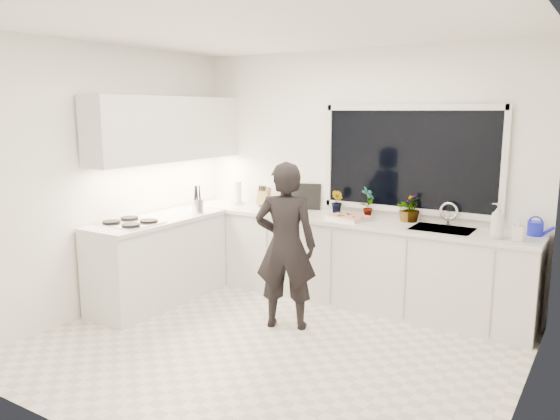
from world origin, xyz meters
The scene contains 25 objects.
floor centered at (0.00, 0.00, -0.01)m, with size 4.00×3.50×0.02m, color beige.
wall_back centered at (0.00, 1.76, 1.35)m, with size 4.00×0.02×2.70m, color white.
wall_left centered at (-2.01, 0.00, 1.35)m, with size 0.02×3.50×2.70m, color white.
wall_right centered at (2.01, 0.00, 1.35)m, with size 0.02×3.50×2.70m, color white.
ceiling centered at (0.00, 0.00, 2.71)m, with size 4.00×3.50×0.02m, color white.
window centered at (0.60, 1.73, 1.55)m, with size 1.80×0.02×1.00m, color black.
base_cabinets_back centered at (0.00, 1.45, 0.44)m, with size 3.92×0.58×0.88m, color white.
base_cabinets_left centered at (-1.67, 0.35, 0.44)m, with size 0.58×1.60×0.88m, color white.
countertop_back centered at (0.00, 1.44, 0.90)m, with size 3.94×0.62×0.04m, color silver.
countertop_left centered at (-1.67, 0.35, 0.90)m, with size 0.62×1.60×0.04m, color silver.
upper_cabinets centered at (-1.79, 0.70, 1.85)m, with size 0.34×2.10×0.70m, color white.
sink centered at (1.05, 1.45, 0.87)m, with size 0.58×0.42×0.14m, color silver.
faucet centered at (1.05, 1.65, 1.03)m, with size 0.03×0.03×0.22m, color silver.
stovetop centered at (-1.69, 0.00, 0.94)m, with size 0.56×0.48×0.03m, color black.
person centered at (-0.14, 0.48, 0.80)m, with size 0.58×0.38×1.59m, color black.
pizza_tray centered at (0.08, 1.42, 0.94)m, with size 0.45×0.33×0.03m, color #B7B6BB.
pizza centered at (0.08, 1.42, 0.95)m, with size 0.41×0.29×0.01m, color red.
watering_can centered at (1.85, 1.61, 0.98)m, with size 0.14×0.14×0.13m, color #161ED4.
paper_towel_roll centered at (-1.50, 1.55, 1.05)m, with size 0.11×0.11×0.26m, color white.
knife_block centered at (-1.13, 1.59, 1.03)m, with size 0.13×0.10×0.22m, color #8E6542.
utensil_crock centered at (-1.48, 0.80, 1.00)m, with size 0.13×0.13×0.16m, color silver.
picture_frame_large centered at (-0.79, 1.69, 1.06)m, with size 0.22×0.02×0.28m, color black.
picture_frame_small centered at (-0.55, 1.69, 1.07)m, with size 0.25×0.02×0.30m, color black.
herb_plants centered at (0.43, 1.61, 1.06)m, with size 1.04×0.31×0.33m.
soap_bottles centered at (1.62, 1.30, 1.07)m, with size 0.32×0.18×0.32m.
Camera 1 is at (2.47, -3.76, 2.05)m, focal length 35.00 mm.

